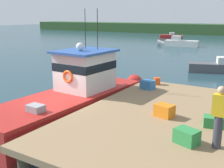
{
  "coord_description": "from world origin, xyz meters",
  "views": [
    {
      "loc": [
        7.8,
        -8.73,
        4.52
      ],
      "look_at": [
        1.2,
        2.11,
        1.4
      ],
      "focal_mm": 45.16,
      "sensor_mm": 36.0,
      "label": 1
    }
  ],
  "objects_px": {
    "crate_single_by_cleat": "(187,136)",
    "bait_bucket": "(157,81)",
    "crate_single_far": "(164,111)",
    "mooring_buoy_spare_mooring": "(77,71)",
    "deckhand_by_the_boat": "(219,116)",
    "moored_boat_far_right": "(170,36)",
    "moored_boat_outer_mooring": "(219,67)",
    "crate_stack_near_edge": "(148,85)",
    "main_fishing_boat": "(76,96)",
    "moored_boat_near_channel": "(179,43)",
    "crate_stack_mid_dock": "(214,122)"
  },
  "relations": [
    {
      "from": "crate_single_far",
      "to": "deckhand_by_the_boat",
      "type": "xyz_separation_m",
      "value": [
        1.98,
        -1.46,
        0.65
      ]
    },
    {
      "from": "crate_single_far",
      "to": "bait_bucket",
      "type": "distance_m",
      "value": 4.5
    },
    {
      "from": "bait_bucket",
      "to": "moored_boat_outer_mooring",
      "type": "relative_size",
      "value": 0.07
    },
    {
      "from": "mooring_buoy_spare_mooring",
      "to": "crate_stack_mid_dock",
      "type": "bearing_deg",
      "value": -35.48
    },
    {
      "from": "main_fishing_boat",
      "to": "moored_boat_outer_mooring",
      "type": "height_order",
      "value": "main_fishing_boat"
    },
    {
      "from": "main_fishing_boat",
      "to": "moored_boat_near_channel",
      "type": "relative_size",
      "value": 1.63
    },
    {
      "from": "deckhand_by_the_boat",
      "to": "mooring_buoy_spare_mooring",
      "type": "height_order",
      "value": "deckhand_by_the_boat"
    },
    {
      "from": "crate_stack_near_edge",
      "to": "crate_single_by_cleat",
      "type": "height_order",
      "value": "crate_single_by_cleat"
    },
    {
      "from": "crate_single_by_cleat",
      "to": "moored_boat_near_channel",
      "type": "xyz_separation_m",
      "value": [
        -11.47,
        34.1,
        -0.88
      ]
    },
    {
      "from": "crate_stack_mid_dock",
      "to": "bait_bucket",
      "type": "bearing_deg",
      "value": 130.84
    },
    {
      "from": "bait_bucket",
      "to": "moored_boat_near_channel",
      "type": "bearing_deg",
      "value": 106.24
    },
    {
      "from": "main_fishing_boat",
      "to": "moored_boat_far_right",
      "type": "relative_size",
      "value": 2.23
    },
    {
      "from": "crate_single_far",
      "to": "moored_boat_outer_mooring",
      "type": "height_order",
      "value": "crate_single_far"
    },
    {
      "from": "deckhand_by_the_boat",
      "to": "moored_boat_far_right",
      "type": "bearing_deg",
      "value": 111.19
    },
    {
      "from": "moored_boat_far_right",
      "to": "crate_stack_mid_dock",
      "type": "bearing_deg",
      "value": -68.63
    },
    {
      "from": "crate_stack_near_edge",
      "to": "moored_boat_far_right",
      "type": "bearing_deg",
      "value": 108.58
    },
    {
      "from": "mooring_buoy_spare_mooring",
      "to": "crate_single_far",
      "type": "bearing_deg",
      "value": -39.22
    },
    {
      "from": "moored_boat_far_right",
      "to": "crate_single_by_cleat",
      "type": "bearing_deg",
      "value": -69.65
    },
    {
      "from": "moored_boat_near_channel",
      "to": "crate_stack_mid_dock",
      "type": "bearing_deg",
      "value": -70.0
    },
    {
      "from": "main_fishing_boat",
      "to": "crate_stack_mid_dock",
      "type": "bearing_deg",
      "value": -8.64
    },
    {
      "from": "crate_single_far",
      "to": "moored_boat_far_right",
      "type": "bearing_deg",
      "value": 109.65
    },
    {
      "from": "crate_stack_mid_dock",
      "to": "deckhand_by_the_boat",
      "type": "relative_size",
      "value": 0.37
    },
    {
      "from": "moored_boat_far_right",
      "to": "moored_boat_outer_mooring",
      "type": "distance_m",
      "value": 34.91
    },
    {
      "from": "main_fishing_boat",
      "to": "bait_bucket",
      "type": "xyz_separation_m",
      "value": [
        2.48,
        3.2,
        0.36
      ]
    },
    {
      "from": "crate_stack_near_edge",
      "to": "main_fishing_boat",
      "type": "bearing_deg",
      "value": -137.98
    },
    {
      "from": "crate_stack_mid_dock",
      "to": "moored_boat_far_right",
      "type": "height_order",
      "value": "crate_stack_mid_dock"
    },
    {
      "from": "moored_boat_near_channel",
      "to": "mooring_buoy_spare_mooring",
      "type": "relative_size",
      "value": 15.69
    },
    {
      "from": "bait_bucket",
      "to": "mooring_buoy_spare_mooring",
      "type": "distance_m",
      "value": 9.85
    },
    {
      "from": "bait_bucket",
      "to": "moored_boat_outer_mooring",
      "type": "height_order",
      "value": "bait_bucket"
    },
    {
      "from": "crate_single_far",
      "to": "mooring_buoy_spare_mooring",
      "type": "height_order",
      "value": "crate_single_far"
    },
    {
      "from": "bait_bucket",
      "to": "moored_boat_far_right",
      "type": "bearing_deg",
      "value": 109.05
    },
    {
      "from": "bait_bucket",
      "to": "moored_boat_outer_mooring",
      "type": "bearing_deg",
      "value": 85.65
    },
    {
      "from": "main_fishing_boat",
      "to": "crate_stack_near_edge",
      "type": "height_order",
      "value": "main_fishing_boat"
    },
    {
      "from": "deckhand_by_the_boat",
      "to": "moored_boat_far_right",
      "type": "relative_size",
      "value": 0.37
    },
    {
      "from": "crate_stack_mid_dock",
      "to": "moored_boat_far_right",
      "type": "bearing_deg",
      "value": 111.37
    },
    {
      "from": "mooring_buoy_spare_mooring",
      "to": "crate_stack_near_edge",
      "type": "bearing_deg",
      "value": -33.03
    },
    {
      "from": "crate_single_by_cleat",
      "to": "bait_bucket",
      "type": "height_order",
      "value": "crate_single_by_cleat"
    },
    {
      "from": "main_fishing_boat",
      "to": "crate_stack_near_edge",
      "type": "bearing_deg",
      "value": 42.02
    },
    {
      "from": "crate_single_by_cleat",
      "to": "moored_boat_near_channel",
      "type": "distance_m",
      "value": 35.99
    },
    {
      "from": "crate_single_far",
      "to": "moored_boat_far_right",
      "type": "distance_m",
      "value": 49.17
    },
    {
      "from": "crate_single_by_cleat",
      "to": "bait_bucket",
      "type": "bearing_deg",
      "value": 119.31
    },
    {
      "from": "crate_stack_mid_dock",
      "to": "moored_boat_near_channel",
      "type": "xyz_separation_m",
      "value": [
        -11.83,
        32.51,
        -0.84
      ]
    },
    {
      "from": "main_fishing_boat",
      "to": "deckhand_by_the_boat",
      "type": "distance_m",
      "value": 6.9
    },
    {
      "from": "bait_bucket",
      "to": "moored_boat_far_right",
      "type": "distance_m",
      "value": 44.69
    },
    {
      "from": "main_fishing_boat",
      "to": "crate_single_far",
      "type": "bearing_deg",
      "value": -11.05
    },
    {
      "from": "deckhand_by_the_boat",
      "to": "moored_boat_outer_mooring",
      "type": "xyz_separation_m",
      "value": [
        -3.1,
        16.43,
        -1.62
      ]
    },
    {
      "from": "main_fishing_boat",
      "to": "moored_boat_near_channel",
      "type": "distance_m",
      "value": 32.13
    },
    {
      "from": "moored_boat_far_right",
      "to": "moored_boat_outer_mooring",
      "type": "relative_size",
      "value": 0.88
    },
    {
      "from": "deckhand_by_the_boat",
      "to": "moored_boat_near_channel",
      "type": "relative_size",
      "value": 0.27
    },
    {
      "from": "crate_stack_mid_dock",
      "to": "crate_single_by_cleat",
      "type": "distance_m",
      "value": 1.62
    }
  ]
}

